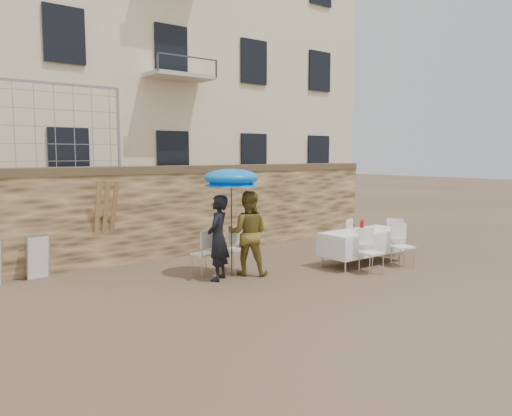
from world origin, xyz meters
TOP-DOWN VIEW (x-y plane):
  - ground at (0.00, 0.00)m, footprint 80.00×80.00m
  - stone_wall at (0.00, 5.00)m, footprint 13.00×0.50m
  - apartment_building at (0.00, 12.00)m, footprint 20.00×8.00m
  - chain_link_fence at (-3.00, 5.00)m, footprint 3.20×0.06m
  - man_suit at (-0.55, 2.22)m, footprint 0.75×0.71m
  - woman_dress at (0.20, 2.22)m, footprint 1.08×1.07m
  - umbrella at (-0.15, 2.32)m, footprint 1.17×1.17m
  - couple_chair_left at (-0.55, 2.77)m, footprint 0.52×0.52m
  - couple_chair_right at (0.15, 2.77)m, footprint 0.48×0.48m
  - banquet_table at (2.91, 1.43)m, footprint 2.10×0.85m
  - soda_bottle at (2.71, 1.28)m, footprint 0.09×0.09m
  - table_chair_front_left at (2.31, 0.68)m, footprint 0.56×0.56m
  - table_chair_front_right at (3.41, 0.68)m, footprint 0.61×0.61m
  - table_chair_back at (3.11, 2.23)m, footprint 0.61×0.61m
  - table_chair_side at (4.31, 1.53)m, footprint 0.64×0.64m
  - chair_stack_right at (-3.38, 4.63)m, footprint 0.46×0.32m
  - wood_planks at (-1.78, 4.70)m, footprint 0.70×0.20m

SIDE VIEW (x-z plane):
  - ground at x=0.00m, z-range 0.00..0.00m
  - chair_stack_right at x=-3.38m, z-range 0.00..0.92m
  - couple_chair_left at x=-0.55m, z-range 0.00..0.96m
  - couple_chair_right at x=0.15m, z-range 0.00..0.96m
  - table_chair_front_left at x=2.31m, z-range 0.00..0.96m
  - table_chair_front_right at x=3.41m, z-range 0.00..0.96m
  - table_chair_back at x=3.11m, z-range 0.00..0.96m
  - table_chair_side at x=4.31m, z-range 0.00..0.96m
  - banquet_table at x=2.91m, z-range 0.34..1.12m
  - man_suit at x=-0.55m, z-range 0.00..1.72m
  - woman_dress at x=0.20m, z-range 0.00..1.77m
  - soda_bottle at x=2.71m, z-range 0.77..1.04m
  - wood_planks at x=-1.78m, z-range 0.00..2.00m
  - stone_wall at x=0.00m, z-range 0.00..2.20m
  - umbrella at x=-0.15m, z-range 0.94..3.04m
  - chain_link_fence at x=-3.00m, z-range 2.20..4.00m
  - apartment_building at x=0.00m, z-range 0.00..15.00m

